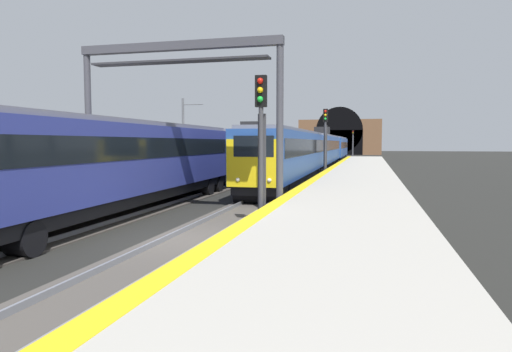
# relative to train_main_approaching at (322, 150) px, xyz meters

# --- Properties ---
(ground_plane) EXTENTS (320.00, 320.00, 0.00)m
(ground_plane) POSITION_rel_train_main_approaching_xyz_m (-38.87, 0.00, -2.28)
(ground_plane) COLOR black
(platform_right) EXTENTS (112.00, 4.87, 1.05)m
(platform_right) POSITION_rel_train_main_approaching_xyz_m (-38.87, -4.54, -1.76)
(platform_right) COLOR #ADA89E
(platform_right) RESTS_ON ground_plane
(platform_right_edge_strip) EXTENTS (112.00, 0.50, 0.01)m
(platform_right_edge_strip) POSITION_rel_train_main_approaching_xyz_m (-38.87, -2.35, -1.23)
(platform_right_edge_strip) COLOR yellow
(platform_right_edge_strip) RESTS_ON platform_right
(track_main_line) EXTENTS (160.00, 2.64, 0.21)m
(track_main_line) POSITION_rel_train_main_approaching_xyz_m (-38.87, 0.00, -2.24)
(track_main_line) COLOR #4C4742
(track_main_line) RESTS_ON ground_plane
(track_adjacent_line) EXTENTS (160.00, 2.69, 0.21)m
(track_adjacent_line) POSITION_rel_train_main_approaching_xyz_m (-38.87, 4.75, -2.24)
(track_adjacent_line) COLOR #423D38
(track_adjacent_line) RESTS_ON ground_plane
(train_main_approaching) EXTENTS (62.86, 2.93, 4.84)m
(train_main_approaching) POSITION_rel_train_main_approaching_xyz_m (0.00, 0.00, 0.00)
(train_main_approaching) COLOR #264C99
(train_main_approaching) RESTS_ON ground_plane
(train_adjacent_platform) EXTENTS (63.43, 3.27, 4.91)m
(train_adjacent_platform) POSITION_rel_train_main_approaching_xyz_m (-13.22, 4.75, 0.02)
(train_adjacent_platform) COLOR navy
(train_adjacent_platform) RESTS_ON ground_plane
(railway_signal_near) EXTENTS (0.39, 0.38, 5.33)m
(railway_signal_near) POSITION_rel_train_main_approaching_xyz_m (-36.98, -1.80, 0.94)
(railway_signal_near) COLOR #38383D
(railway_signal_near) RESTS_ON ground_plane
(railway_signal_mid) EXTENTS (0.39, 0.38, 5.80)m
(railway_signal_mid) POSITION_rel_train_main_approaching_xyz_m (-14.60, -1.80, 1.19)
(railway_signal_mid) COLOR #38383D
(railway_signal_mid) RESTS_ON ground_plane
(railway_signal_far) EXTENTS (0.39, 0.38, 5.55)m
(railway_signal_far) POSITION_rel_train_main_approaching_xyz_m (43.68, -1.80, 0.95)
(railway_signal_far) COLOR #4C4C54
(railway_signal_far) RESTS_ON ground_plane
(overhead_signal_gantry) EXTENTS (0.70, 8.84, 7.23)m
(overhead_signal_gantry) POSITION_rel_train_main_approaching_xyz_m (-34.22, 2.38, 3.18)
(overhead_signal_gantry) COLOR #3F3F47
(overhead_signal_gantry) RESTS_ON ground_plane
(tunnel_portal) EXTENTS (3.11, 20.70, 12.03)m
(tunnel_portal) POSITION_rel_train_main_approaching_xyz_m (66.34, 2.38, 2.20)
(tunnel_portal) COLOR brown
(tunnel_portal) RESTS_ON ground_plane
(catenary_mast_near) EXTENTS (0.22, 2.18, 7.30)m
(catenary_mast_near) POSITION_rel_train_main_approaching_xyz_m (-10.94, 12.09, 1.48)
(catenary_mast_near) COLOR #595B60
(catenary_mast_near) RESTS_ON ground_plane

